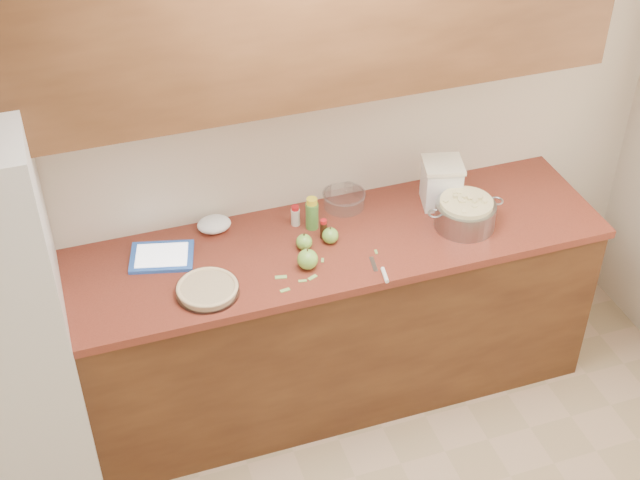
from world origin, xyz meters
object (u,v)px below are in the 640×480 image
object	(u,v)px
pie	(208,289)
colander	(465,214)
flour_canister	(441,183)
tablet	(162,257)

from	to	relation	value
pie	colander	bearing A→B (deg)	4.21
flour_canister	tablet	bearing A→B (deg)	179.91
colander	tablet	bearing A→B (deg)	171.50
flour_canister	tablet	distance (m)	1.32
pie	tablet	bearing A→B (deg)	115.22
pie	tablet	size ratio (longest dim) A/B	0.85
colander	flour_canister	bearing A→B (deg)	98.40
pie	flour_canister	xyz separation A→B (m)	(1.18, 0.29, 0.09)
flour_canister	tablet	size ratio (longest dim) A/B	0.71
colander	tablet	distance (m)	1.36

